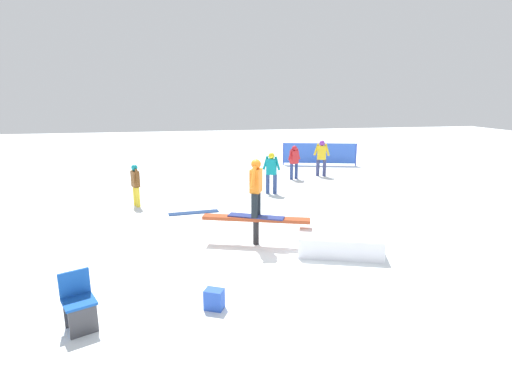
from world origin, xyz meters
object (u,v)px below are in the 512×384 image
object	(u,v)px
bystander_yellow	(322,156)
main_rider_on_rail	(256,188)
bystander_red	(294,160)
rail_feature	(256,221)
bystander_brown	(136,183)
loose_snowboard_navy	(194,213)
bystander_teal	(271,171)
backpack_on_snow	(214,299)
folding_chair	(78,303)

from	to	relation	value
bystander_yellow	main_rider_on_rail	bearing A→B (deg)	-96.56
bystander_red	bystander_yellow	distance (m)	1.38
rail_feature	bystander_brown	bearing A→B (deg)	-33.18
main_rider_on_rail	bystander_brown	world-z (taller)	main_rider_on_rail
bystander_red	loose_snowboard_navy	world-z (taller)	bystander_red
main_rider_on_rail	bystander_red	distance (m)	7.57
bystander_brown	bystander_teal	distance (m)	4.59
rail_feature	bystander_yellow	size ratio (longest dim) A/B	1.60
bystander_yellow	backpack_on_snow	xyz separation A→B (m)	(5.54, 10.04, -0.69)
backpack_on_snow	loose_snowboard_navy	bearing A→B (deg)	117.03
bystander_red	bystander_teal	world-z (taller)	bystander_teal
bystander_red	loose_snowboard_navy	distance (m)	5.99
bystander_red	bystander_yellow	world-z (taller)	bystander_yellow
bystander_red	bystander_brown	bearing A→B (deg)	4.25
loose_snowboard_navy	main_rider_on_rail	bearing A→B (deg)	109.96
main_rider_on_rail	bystander_red	size ratio (longest dim) A/B	0.98
bystander_red	backpack_on_snow	bearing A→B (deg)	44.24
main_rider_on_rail	bystander_teal	bearing A→B (deg)	-81.42
main_rider_on_rail	rail_feature	bearing A→B (deg)	0.00
bystander_brown	bystander_teal	xyz separation A→B (m)	(-4.53, -0.76, 0.08)
bystander_brown	folding_chair	bearing A→B (deg)	153.89
bystander_yellow	folding_chair	distance (m)	12.72
main_rider_on_rail	bystander_brown	distance (m)	5.02
bystander_brown	backpack_on_snow	size ratio (longest dim) A/B	3.91
bystander_teal	bystander_yellow	size ratio (longest dim) A/B	0.95
rail_feature	bystander_teal	xyz separation A→B (m)	(-1.49, -4.70, 0.25)
rail_feature	bystander_teal	size ratio (longest dim) A/B	1.68
bystander_teal	loose_snowboard_navy	world-z (taller)	bystander_teal
bystander_brown	rail_feature	bearing A→B (deg)	-166.56
folding_chair	backpack_on_snow	distance (m)	2.05
bystander_teal	backpack_on_snow	world-z (taller)	bystander_teal
bystander_brown	bystander_red	xyz separation A→B (m)	(-6.02, -2.99, 0.04)
loose_snowboard_navy	folding_chair	xyz separation A→B (m)	(1.95, 5.72, 0.40)
bystander_teal	loose_snowboard_navy	bearing A→B (deg)	-121.10
bystander_brown	bystander_yellow	xyz separation A→B (m)	(-7.35, -3.37, 0.12)
main_rider_on_rail	folding_chair	world-z (taller)	main_rider_on_rail
bystander_red	rail_feature	bearing A→B (deg)	44.60
bystander_red	folding_chair	size ratio (longest dim) A/B	1.58
bystander_red	backpack_on_snow	size ratio (longest dim) A/B	4.10
rail_feature	bystander_teal	distance (m)	4.94
rail_feature	bystander_brown	xyz separation A→B (m)	(3.04, -3.95, 0.18)
main_rider_on_rail	backpack_on_snow	bearing A→B (deg)	91.61
bystander_yellow	loose_snowboard_navy	world-z (taller)	bystander_yellow
bystander_yellow	loose_snowboard_navy	xyz separation A→B (m)	(5.63, 4.49, -0.85)
rail_feature	main_rider_on_rail	bearing A→B (deg)	0.00
rail_feature	bystander_red	bearing A→B (deg)	-94.04
bystander_red	loose_snowboard_navy	bearing A→B (deg)	21.46
rail_feature	bystander_yellow	world-z (taller)	bystander_yellow
bystander_brown	folding_chair	size ratio (longest dim) A/B	1.51
rail_feature	bystander_yellow	xyz separation A→B (m)	(-4.31, -7.32, 0.29)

